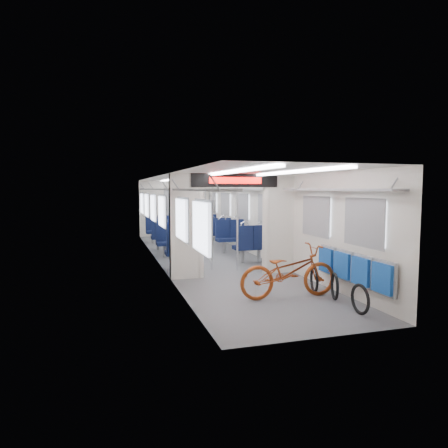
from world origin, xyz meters
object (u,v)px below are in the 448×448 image
seat_bay_near_right (240,238)px  stanchion_far_left (186,215)px  seat_bay_far_left (162,230)px  stanchion_near_left (212,223)px  stanchion_near_right (237,223)px  bicycle (289,271)px  bike_hoop_b (335,288)px  seat_bay_far_right (211,228)px  stanchion_far_right (205,215)px  bike_hoop_c (314,281)px  flip_bench (352,268)px  seat_bay_near_left (178,242)px  bike_hoop_a (360,301)px

seat_bay_near_right → stanchion_far_left: size_ratio=0.93×
seat_bay_far_left → stanchion_near_left: size_ratio=0.89×
stanchion_near_right → bicycle: bearing=-87.3°
seat_bay_near_right → stanchion_far_left: bearing=131.2°
bike_hoop_b → stanchion_near_left: (-1.41, 3.19, 0.93)m
stanchion_far_left → bicycle: bearing=-83.0°
bike_hoop_b → stanchion_far_left: (-1.43, 6.19, 0.93)m
bicycle → seat_bay_far_right: bearing=-3.3°
stanchion_far_left → stanchion_far_right: size_ratio=1.00×
seat_bay_far_left → stanchion_far_left: stanchion_far_left is taller
seat_bay_far_left → bike_hoop_c: bearing=-74.7°
flip_bench → stanchion_far_right: size_ratio=0.93×
seat_bay_near_right → seat_bay_far_left: bearing=123.1°
seat_bay_near_left → stanchion_near_right: stanchion_near_right is taller
bike_hoop_a → stanchion_far_right: stanchion_far_right is taller
stanchion_near_right → stanchion_far_right: bearing=90.0°
seat_bay_near_left → stanchion_far_left: stanchion_far_left is taller
bike_hoop_b → bike_hoop_a: bearing=-94.6°
seat_bay_near_left → stanchion_far_right: stanchion_far_right is taller
bike_hoop_a → bike_hoop_b: 0.83m
seat_bay_near_right → stanchion_far_right: bearing=115.7°
seat_bay_near_left → seat_bay_far_left: seat_bay_near_left is taller
bicycle → seat_bay_far_left: seat_bay_far_left is taller
flip_bench → seat_bay_far_left: size_ratio=1.05×
stanchion_near_right → bike_hoop_b: bearing=-74.1°
flip_bench → bike_hoop_b: 0.47m
flip_bench → seat_bay_far_right: 8.14m
seat_bay_near_right → seat_bay_far_left: size_ratio=1.05×
bike_hoop_c → stanchion_near_left: stanchion_near_left is taller
seat_bay_near_left → seat_bay_near_right: 1.90m
seat_bay_near_left → stanchion_near_right: 1.97m
flip_bench → seat_bay_near_right: (-0.42, 4.84, -0.03)m
stanchion_far_right → bicycle: bearing=-88.8°
bicycle → stanchion_near_left: bearing=14.8°
seat_bay_near_right → stanchion_near_left: 2.08m
seat_bay_far_left → stanchion_far_right: size_ratio=0.89×
seat_bay_far_left → stanchion_far_left: size_ratio=0.89×
seat_bay_near_left → seat_bay_far_left: (-0.00, 3.20, -0.02)m
seat_bay_near_left → seat_bay_far_right: bearing=62.7°
flip_bench → stanchion_far_left: (-1.70, 6.31, 0.57)m
seat_bay_near_right → stanchion_near_right: 2.01m
bicycle → seat_bay_near_left: 4.22m
flip_bench → stanchion_near_left: (-1.68, 3.30, 0.57)m
seat_bay_far_right → stanchion_far_right: (-0.69, -1.86, 0.62)m
bike_hoop_a → seat_bay_far_left: size_ratio=0.24×
bike_hoop_c → bike_hoop_b: bearing=-80.6°
bike_hoop_b → stanchion_far_right: stanchion_far_right is taller
seat_bay_far_left → stanchion_far_right: bearing=-50.5°
bike_hoop_c → seat_bay_far_left: size_ratio=0.25×
flip_bench → bike_hoop_c: flip_bench is taller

